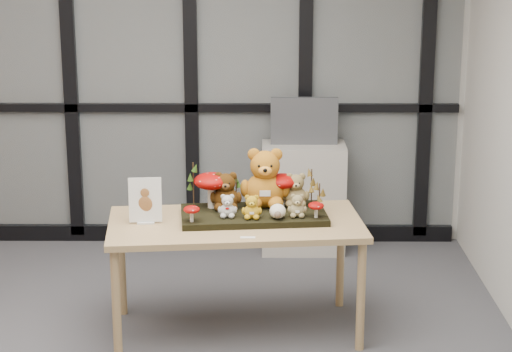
{
  "coord_description": "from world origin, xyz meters",
  "views": [
    {
      "loc": [
        0.97,
        -4.35,
        2.38
      ],
      "look_at": [
        0.94,
        0.77,
        0.98
      ],
      "focal_mm": 65.0,
      "sensor_mm": 36.0,
      "label": 1
    }
  ],
  "objects_px": {
    "bear_white_bow": "(228,204)",
    "cabinet": "(303,198)",
    "diorama_tray": "(254,215)",
    "monitor": "(304,121)",
    "bear_tan_back": "(296,188)",
    "mushroom_front_right": "(316,209)",
    "plush_cream_hedgehog": "(278,211)",
    "bear_beige_small": "(297,204)",
    "sign_holder": "(145,203)",
    "bear_small_yellow": "(252,205)",
    "mushroom_back_left": "(212,189)",
    "mushroom_back_right": "(282,188)",
    "display_table": "(236,232)",
    "bear_brown_medium": "(226,189)",
    "mushroom_front_left": "(192,213)",
    "bear_pooh_yellow": "(265,174)"
  },
  "relations": [
    {
      "from": "diorama_tray",
      "to": "monitor",
      "type": "bearing_deg",
      "value": 69.87
    },
    {
      "from": "bear_pooh_yellow",
      "to": "cabinet",
      "type": "xyz_separation_m",
      "value": [
        0.29,
        1.25,
        -0.52
      ]
    },
    {
      "from": "diorama_tray",
      "to": "bear_small_yellow",
      "type": "xyz_separation_m",
      "value": [
        -0.01,
        -0.12,
        0.1
      ]
    },
    {
      "from": "display_table",
      "to": "plush_cream_hedgehog",
      "type": "distance_m",
      "value": 0.29
    },
    {
      "from": "bear_tan_back",
      "to": "mushroom_front_right",
      "type": "xyz_separation_m",
      "value": [
        0.11,
        -0.24,
        -0.06
      ]
    },
    {
      "from": "diorama_tray",
      "to": "bear_pooh_yellow",
      "type": "relative_size",
      "value": 2.17
    },
    {
      "from": "bear_small_yellow",
      "to": "monitor",
      "type": "relative_size",
      "value": 0.32
    },
    {
      "from": "bear_white_bow",
      "to": "sign_holder",
      "type": "xyz_separation_m",
      "value": [
        -0.48,
        -0.01,
        0.01
      ]
    },
    {
      "from": "plush_cream_hedgehog",
      "to": "bear_beige_small",
      "type": "bearing_deg",
      "value": 12.06
    },
    {
      "from": "bear_white_bow",
      "to": "mushroom_back_left",
      "type": "relative_size",
      "value": 0.63
    },
    {
      "from": "monitor",
      "to": "mushroom_back_right",
      "type": "bearing_deg",
      "value": -98.48
    },
    {
      "from": "diorama_tray",
      "to": "plush_cream_hedgehog",
      "type": "xyz_separation_m",
      "value": [
        0.14,
        -0.12,
        0.07
      ]
    },
    {
      "from": "mushroom_front_left",
      "to": "sign_holder",
      "type": "xyz_separation_m",
      "value": [
        -0.27,
        0.08,
        0.04
      ]
    },
    {
      "from": "bear_small_yellow",
      "to": "mushroom_front_left",
      "type": "distance_m",
      "value": 0.35
    },
    {
      "from": "mushroom_back_right",
      "to": "cabinet",
      "type": "height_order",
      "value": "mushroom_back_right"
    },
    {
      "from": "bear_brown_medium",
      "to": "bear_white_bow",
      "type": "bearing_deg",
      "value": -90.38
    },
    {
      "from": "bear_brown_medium",
      "to": "plush_cream_hedgehog",
      "type": "height_order",
      "value": "bear_brown_medium"
    },
    {
      "from": "bear_white_bow",
      "to": "cabinet",
      "type": "xyz_separation_m",
      "value": [
        0.51,
        1.47,
        -0.4
      ]
    },
    {
      "from": "mushroom_back_right",
      "to": "monitor",
      "type": "distance_m",
      "value": 1.27
    },
    {
      "from": "bear_brown_medium",
      "to": "bear_beige_small",
      "type": "distance_m",
      "value": 0.45
    },
    {
      "from": "display_table",
      "to": "plush_cream_hedgehog",
      "type": "bearing_deg",
      "value": -18.12
    },
    {
      "from": "bear_tan_back",
      "to": "mushroom_front_right",
      "type": "height_order",
      "value": "bear_tan_back"
    },
    {
      "from": "bear_white_bow",
      "to": "sign_holder",
      "type": "relative_size",
      "value": 0.55
    },
    {
      "from": "bear_pooh_yellow",
      "to": "monitor",
      "type": "height_order",
      "value": "monitor"
    },
    {
      "from": "bear_white_bow",
      "to": "cabinet",
      "type": "height_order",
      "value": "bear_white_bow"
    },
    {
      "from": "bear_brown_medium",
      "to": "bear_beige_small",
      "type": "height_order",
      "value": "bear_brown_medium"
    },
    {
      "from": "mushroom_back_left",
      "to": "mushroom_front_right",
      "type": "xyz_separation_m",
      "value": [
        0.62,
        -0.19,
        -0.07
      ]
    },
    {
      "from": "bear_beige_small",
      "to": "mushroom_back_left",
      "type": "xyz_separation_m",
      "value": [
        -0.51,
        0.17,
        0.04
      ]
    },
    {
      "from": "mushroom_back_right",
      "to": "bear_pooh_yellow",
      "type": "bearing_deg",
      "value": -169.24
    },
    {
      "from": "bear_beige_small",
      "to": "mushroom_front_right",
      "type": "relative_size",
      "value": 1.46
    },
    {
      "from": "mushroom_front_left",
      "to": "mushroom_front_right",
      "type": "relative_size",
      "value": 1.02
    },
    {
      "from": "mushroom_back_left",
      "to": "monitor",
      "type": "relative_size",
      "value": 0.48
    },
    {
      "from": "diorama_tray",
      "to": "cabinet",
      "type": "bearing_deg",
      "value": 69.69
    },
    {
      "from": "diorama_tray",
      "to": "bear_brown_medium",
      "type": "distance_m",
      "value": 0.23
    },
    {
      "from": "display_table",
      "to": "mushroom_back_right",
      "type": "bearing_deg",
      "value": 31.86
    },
    {
      "from": "bear_tan_back",
      "to": "sign_holder",
      "type": "bearing_deg",
      "value": -170.77
    },
    {
      "from": "mushroom_front_right",
      "to": "diorama_tray",
      "type": "bearing_deg",
      "value": 163.95
    },
    {
      "from": "monitor",
      "to": "diorama_tray",
      "type": "bearing_deg",
      "value": -104.4
    },
    {
      "from": "display_table",
      "to": "mushroom_back_left",
      "type": "distance_m",
      "value": 0.31
    },
    {
      "from": "diorama_tray",
      "to": "bear_beige_small",
      "type": "distance_m",
      "value": 0.28
    },
    {
      "from": "sign_holder",
      "to": "bear_small_yellow",
      "type": "bearing_deg",
      "value": -6.15
    },
    {
      "from": "bear_white_bow",
      "to": "bear_beige_small",
      "type": "xyz_separation_m",
      "value": [
        0.41,
        0.01,
        0.0
      ]
    },
    {
      "from": "bear_brown_medium",
      "to": "bear_tan_back",
      "type": "relative_size",
      "value": 1.12
    },
    {
      "from": "diorama_tray",
      "to": "mushroom_back_right",
      "type": "relative_size",
      "value": 4.01
    },
    {
      "from": "bear_small_yellow",
      "to": "monitor",
      "type": "distance_m",
      "value": 1.56
    },
    {
      "from": "bear_beige_small",
      "to": "monitor",
      "type": "xyz_separation_m",
      "value": [
        0.1,
        1.48,
        0.18
      ]
    },
    {
      "from": "bear_white_bow",
      "to": "plush_cream_hedgehog",
      "type": "distance_m",
      "value": 0.29
    },
    {
      "from": "monitor",
      "to": "bear_pooh_yellow",
      "type": "bearing_deg",
      "value": -102.9
    },
    {
      "from": "mushroom_back_left",
      "to": "mushroom_back_right",
      "type": "distance_m",
      "value": 0.43
    },
    {
      "from": "bear_small_yellow",
      "to": "mushroom_back_left",
      "type": "height_order",
      "value": "mushroom_back_left"
    }
  ]
}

